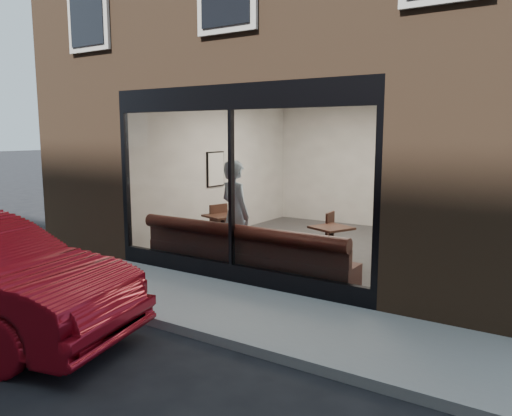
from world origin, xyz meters
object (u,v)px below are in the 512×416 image
Objects in this scene: cafe_chair_right at (320,247)px; banquette at (246,263)px; cafe_table_left at (223,216)px; cafe_table_right at (331,228)px; cafe_chair_left at (213,236)px; person at (235,215)px.

banquette is at bearing 67.28° from cafe_chair_right.
cafe_table_left reaches higher than cafe_chair_right.
cafe_table_left is 1.03× the size of cafe_table_right.
cafe_table_right is 1.35× the size of cafe_chair_left.
cafe_table_left is 2.43m from cafe_table_right.
cafe_table_right is at bearing -122.96° from person.
cafe_table_right is (2.43, 0.05, 0.00)m from cafe_table_left.
person is 4.26× the size of cafe_chair_left.
cafe_chair_left is at bearing 2.58° from cafe_chair_right.
person reaches higher than cafe_chair_left.
person reaches higher than banquette.
cafe_chair_left is at bearing 153.94° from cafe_table_left.
person is (-0.42, 0.28, 0.76)m from banquette.
cafe_chair_right is (1.00, 1.43, -0.74)m from person.
cafe_table_left is at bearing 139.03° from banquette.
cafe_table_left is 2.12m from cafe_chair_right.
person reaches higher than cafe_table_left.
cafe_table_right is 2.88m from cafe_chair_left.
cafe_table_right is at bearing 1.14° from cafe_table_left.
cafe_table_right is 0.78m from cafe_chair_right.
cafe_chair_left is at bearing -17.74° from person.
banquette is 2.33m from cafe_chair_left.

